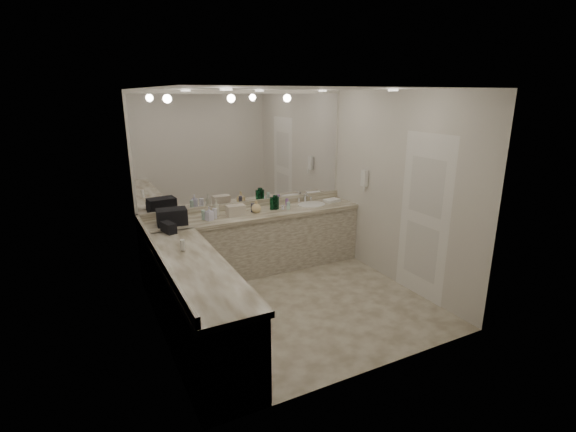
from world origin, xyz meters
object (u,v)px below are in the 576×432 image
soap_bottle_c (256,206)px  sink (311,205)px  black_toiletry_bag (172,216)px  hand_towel (332,200)px  cream_cosmetic_case (236,210)px  soap_bottle_b (209,213)px  soap_bottle_a (216,208)px  wall_phone (364,178)px

soap_bottle_c → sink: bearing=1.1°
black_toiletry_bag → hand_towel: bearing=1.3°
black_toiletry_bag → soap_bottle_c: 1.21m
cream_cosmetic_case → soap_bottle_b: 0.40m
hand_towel → soap_bottle_a: size_ratio=1.08×
soap_bottle_a → soap_bottle_c: soap_bottle_a is taller
sink → soap_bottle_c: bearing=-178.9°
soap_bottle_b → soap_bottle_c: bearing=5.6°
wall_phone → soap_bottle_c: bearing=162.6°
wall_phone → cream_cosmetic_case: (-1.85, 0.47, -0.38)m
sink → soap_bottle_b: soap_bottle_b is taller
sink → wall_phone: 0.91m
hand_towel → soap_bottle_b: (-2.03, -0.10, 0.08)m
black_toiletry_bag → soap_bottle_a: (0.65, 0.14, 0.00)m
cream_cosmetic_case → soap_bottle_c: size_ratio=1.41×
wall_phone → soap_bottle_a: size_ratio=1.07×
soap_bottle_a → sink: bearing=-3.7°
wall_phone → black_toiletry_bag: wall_phone is taller
hand_towel → soap_bottle_a: (-1.87, 0.08, 0.09)m
wall_phone → soap_bottle_a: bearing=164.1°
wall_phone → sink: bearing=140.4°
cream_cosmetic_case → hand_towel: cream_cosmetic_case is taller
sink → hand_towel: hand_towel is taller
wall_phone → cream_cosmetic_case: bearing=165.8°
sink → soap_bottle_a: 1.50m
wall_phone → black_toiletry_bag: size_ratio=0.63×
wall_phone → soap_bottle_a: (-2.10, 0.60, -0.34)m
black_toiletry_bag → soap_bottle_a: soap_bottle_a is taller
hand_towel → cream_cosmetic_case: bearing=-178.5°
soap_bottle_a → soap_bottle_c: 0.57m
wall_phone → black_toiletry_bag: (-2.74, 0.46, -0.34)m
cream_cosmetic_case → soap_bottle_c: bearing=4.4°
hand_towel → soap_bottle_b: size_ratio=1.26×
wall_phone → hand_towel: bearing=113.6°
sink → wall_phone: bearing=-39.6°
sink → cream_cosmetic_case: bearing=-178.6°
sink → hand_towel: bearing=2.0°
soap_bottle_a → cream_cosmetic_case: bearing=-27.7°
soap_bottle_b → hand_towel: bearing=2.9°
hand_towel → wall_phone: bearing=-66.4°
black_toiletry_bag → soap_bottle_c: bearing=1.2°
sink → hand_towel: size_ratio=1.81×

